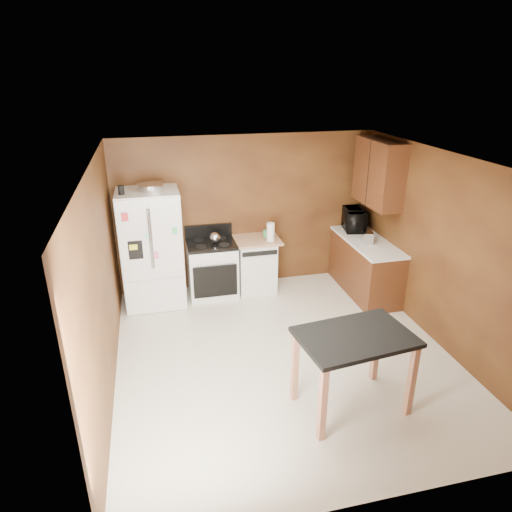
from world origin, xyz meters
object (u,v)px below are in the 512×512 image
object	(u,v)px
pen_cup	(121,190)
paper_towel	(271,232)
roasting_pan	(151,187)
green_canister	(266,233)
island	(354,347)
refrigerator	(152,249)
gas_range	(212,268)
dishwasher	(255,264)
microwave	(353,219)
kettle	(215,238)
toaster	(367,237)

from	to	relation	value
pen_cup	paper_towel	xyz separation A→B (m)	(2.19, 0.09, -0.83)
roasting_pan	green_canister	size ratio (longest dim) A/B	3.33
island	refrigerator	bearing A→B (deg)	123.84
pen_cup	gas_range	size ratio (longest dim) A/B	0.12
roasting_pan	gas_range	world-z (taller)	roasting_pan
green_canister	dishwasher	size ratio (longest dim) A/B	0.13
microwave	kettle	bearing A→B (deg)	104.20
roasting_pan	kettle	xyz separation A→B (m)	(0.90, 0.01, -0.86)
pen_cup	microwave	world-z (taller)	pen_cup
roasting_pan	gas_range	distance (m)	1.62
kettle	refrigerator	bearing A→B (deg)	-178.39
roasting_pan	paper_towel	distance (m)	1.96
toaster	refrigerator	size ratio (longest dim) A/B	0.13
paper_towel	dishwasher	size ratio (longest dim) A/B	0.33
paper_towel	island	distance (m)	2.91
roasting_pan	refrigerator	distance (m)	0.95
paper_towel	dishwasher	xyz separation A→B (m)	(-0.22, 0.14, -0.58)
paper_towel	dishwasher	bearing A→B (deg)	147.74
green_canister	gas_range	xyz separation A→B (m)	(-0.92, -0.09, -0.48)
pen_cup	paper_towel	bearing A→B (deg)	2.24
toaster	refrigerator	xyz separation A→B (m)	(-3.30, 0.49, -0.09)
roasting_pan	toaster	xyz separation A→B (m)	(3.23, -0.51, -0.86)
roasting_pan	paper_towel	bearing A→B (deg)	-2.21
roasting_pan	microwave	world-z (taller)	roasting_pan
green_canister	island	bearing A→B (deg)	-87.22
dishwasher	island	distance (m)	3.07
green_canister	island	size ratio (longest dim) A/B	0.09
roasting_pan	pen_cup	world-z (taller)	pen_cup
paper_towel	refrigerator	bearing A→B (deg)	178.41
island	toaster	bearing A→B (deg)	61.73
green_canister	refrigerator	xyz separation A→B (m)	(-1.83, -0.15, -0.05)
pen_cup	kettle	bearing A→B (deg)	7.13
gas_range	paper_towel	bearing A→B (deg)	-6.81
kettle	refrigerator	xyz separation A→B (m)	(-0.97, -0.03, -0.09)
microwave	dishwasher	xyz separation A→B (m)	(-1.72, -0.08, -0.61)
pen_cup	refrigerator	size ratio (longest dim) A/B	0.07
kettle	paper_towel	size ratio (longest dim) A/B	0.59
roasting_pan	dishwasher	xyz separation A→B (m)	(1.56, 0.07, -1.39)
gas_range	toaster	bearing A→B (deg)	-12.94
pen_cup	dishwasher	size ratio (longest dim) A/B	0.14
toaster	microwave	xyz separation A→B (m)	(0.05, 0.65, 0.08)
paper_towel	refrigerator	size ratio (longest dim) A/B	0.16
paper_towel	toaster	bearing A→B (deg)	-16.74
kettle	toaster	xyz separation A→B (m)	(2.33, -0.52, 0.00)
dishwasher	kettle	bearing A→B (deg)	-175.01
microwave	island	bearing A→B (deg)	167.10
kettle	pen_cup	bearing A→B (deg)	-172.87
microwave	gas_range	bearing A→B (deg)	103.34
gas_range	green_canister	bearing A→B (deg)	5.43
paper_towel	kettle	bearing A→B (deg)	174.90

